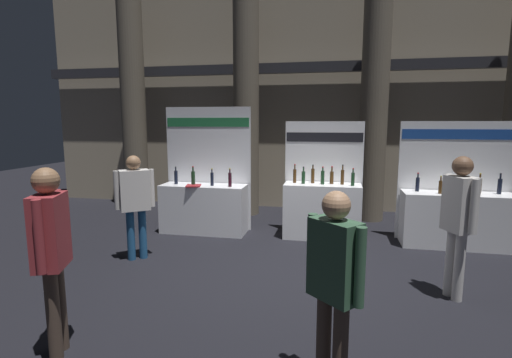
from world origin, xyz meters
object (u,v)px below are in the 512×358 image
at_px(exhibitor_booth_0, 205,202).
at_px(visitor_4, 135,197).
at_px(exhibitor_booth_2, 456,214).
at_px(visitor_1, 51,244).
at_px(visitor_0, 334,276).
at_px(visitor_2, 459,214).
at_px(exhibitor_booth_1, 322,206).

distance_m(exhibitor_booth_0, visitor_4, 1.86).
distance_m(exhibitor_booth_2, visitor_1, 6.39).
distance_m(exhibitor_booth_2, visitor_0, 4.81).
distance_m(visitor_0, visitor_1, 2.57).
xyz_separation_m(visitor_0, visitor_2, (1.50, 2.04, 0.08)).
distance_m(visitor_2, visitor_4, 4.65).
bearing_deg(exhibitor_booth_1, visitor_1, -118.56).
relative_size(visitor_1, visitor_2, 1.00).
bearing_deg(exhibitor_booth_0, exhibitor_booth_2, 0.40).
bearing_deg(visitor_4, exhibitor_booth_0, 35.74).
bearing_deg(visitor_0, visitor_1, 42.17).
bearing_deg(visitor_1, exhibitor_booth_0, 159.56).
bearing_deg(visitor_2, exhibitor_booth_1, 14.20).
bearing_deg(visitor_2, exhibitor_booth_2, -38.90).
bearing_deg(visitor_1, visitor_0, 69.56).
xyz_separation_m(visitor_0, visitor_1, (-2.57, 0.01, 0.09)).
bearing_deg(visitor_1, visitor_2, 96.30).
xyz_separation_m(exhibitor_booth_0, exhibitor_booth_2, (4.71, 0.03, -0.03)).
height_order(exhibitor_booth_0, visitor_1, exhibitor_booth_0).
xyz_separation_m(exhibitor_booth_0, exhibitor_booth_1, (2.34, 0.10, -0.00)).
bearing_deg(visitor_0, visitor_4, 3.41).
distance_m(visitor_0, visitor_2, 2.54).
relative_size(visitor_1, visitor_4, 1.07).
xyz_separation_m(exhibitor_booth_2, visitor_1, (-4.73, -4.26, 0.52)).
height_order(visitor_1, visitor_4, visitor_1).
distance_m(exhibitor_booth_1, visitor_0, 4.36).
bearing_deg(exhibitor_booth_1, visitor_4, -147.96).
height_order(exhibitor_booth_1, visitor_1, exhibitor_booth_1).
bearing_deg(visitor_4, visitor_0, -75.13).
distance_m(exhibitor_booth_0, visitor_0, 4.97).
height_order(visitor_0, visitor_2, visitor_2).
distance_m(exhibitor_booth_0, exhibitor_booth_2, 4.71).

